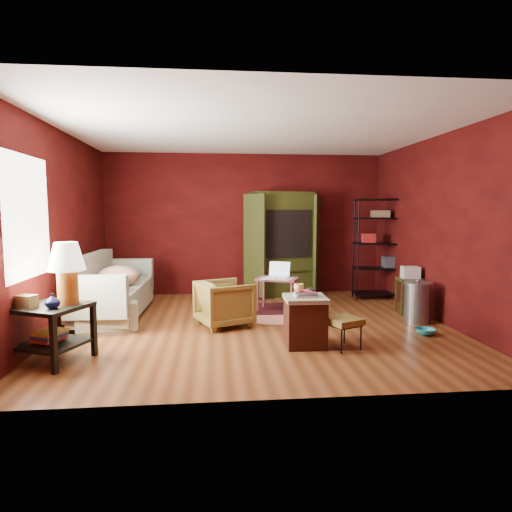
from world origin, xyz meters
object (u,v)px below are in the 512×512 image
at_px(wire_shelving, 380,244).
at_px(side_table, 60,290).
at_px(armchair, 225,301).
at_px(sofa, 112,292).
at_px(laptop_desk, 277,281).
at_px(tv_armoire, 281,242).
at_px(hamper, 305,320).

bearing_deg(wire_shelving, side_table, -142.37).
xyz_separation_m(armchair, side_table, (-1.84, -1.29, 0.43)).
xyz_separation_m(sofa, side_table, (-0.10, -1.97, 0.39)).
height_order(armchair, laptop_desk, laptop_desk).
distance_m(sofa, side_table, 2.01).
xyz_separation_m(armchair, tv_armoire, (1.18, 2.22, 0.70)).
relative_size(tv_armoire, wire_shelving, 1.07).
bearing_deg(wire_shelving, hamper, -120.59).
xyz_separation_m(hamper, wire_shelving, (2.02, 2.71, 0.72)).
height_order(armchair, wire_shelving, wire_shelving).
bearing_deg(laptop_desk, wire_shelving, 44.74).
bearing_deg(armchair, hamper, -158.76).
relative_size(armchair, laptop_desk, 0.89).
relative_size(sofa, tv_armoire, 1.02).
distance_m(armchair, wire_shelving, 3.49).
bearing_deg(wire_shelving, sofa, -162.00).
bearing_deg(tv_armoire, wire_shelving, -29.36).
xyz_separation_m(sofa, wire_shelving, (4.74, 1.00, 0.64)).
xyz_separation_m(side_table, tv_armoire, (3.02, 3.52, 0.27)).
bearing_deg(side_table, laptop_desk, 37.63).
bearing_deg(laptop_desk, armchair, -115.17).
bearing_deg(hamper, wire_shelving, 53.38).
xyz_separation_m(sofa, armchair, (1.75, -0.68, -0.04)).
xyz_separation_m(sofa, hamper, (2.72, -1.71, -0.08)).
height_order(hamper, wire_shelving, wire_shelving).
bearing_deg(armchair, laptop_desk, -69.61).
distance_m(side_table, hamper, 2.87).
bearing_deg(tv_armoire, hamper, -106.33).
bearing_deg(side_table, hamper, 5.28).
height_order(laptop_desk, tv_armoire, tv_armoire).
bearing_deg(armchair, wire_shelving, -82.69).
height_order(hamper, tv_armoire, tv_armoire).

